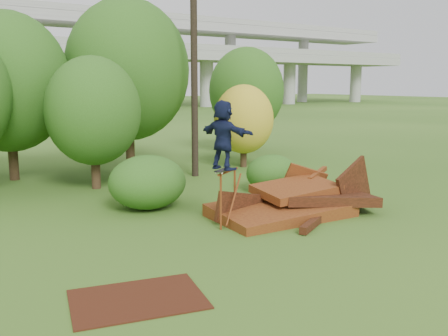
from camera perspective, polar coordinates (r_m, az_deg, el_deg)
ground at (r=13.01m, az=8.02°, el=-7.86°), size 240.00×240.00×0.00m
scrap_pile at (r=15.19m, az=8.21°, el=-3.97°), size 5.73×3.35×1.94m
grind_rail at (r=13.69m, az=0.45°, el=-2.54°), size 1.10×0.69×1.55m
skateboard at (r=13.30m, az=-0.07°, el=-0.21°), size 0.76×0.56×0.08m
skater at (r=13.18m, az=-0.07°, el=3.80°), size 0.93×1.79×1.84m
flat_plate at (r=9.53m, az=-9.87°, el=-14.55°), size 2.71×2.22×0.03m
tree_1 at (r=21.70m, az=-23.47°, el=8.99°), size 4.82×4.82×6.71m
tree_2 at (r=18.91m, az=-14.73°, el=6.31°), size 3.47×3.47×4.89m
tree_3 at (r=23.14m, az=-10.95°, el=10.93°), size 5.50×5.50×7.63m
tree_4 at (r=23.21m, az=2.27°, el=5.58°), size 2.78×2.78×3.84m
tree_5 at (r=28.09m, az=2.58°, el=8.80°), size 4.17×4.17×5.86m
shrub_left at (r=15.72m, az=-8.75°, el=-1.61°), size 2.45×2.26×1.69m
shrub_right at (r=18.11m, az=5.48°, el=-0.59°), size 1.91×1.75×1.35m
utility_pole at (r=20.91m, az=-3.46°, el=14.26°), size 1.40×0.28×10.98m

